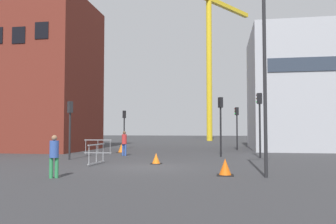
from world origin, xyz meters
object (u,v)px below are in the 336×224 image
object	(u,v)px
construction_crane	(211,44)
pedestrian_walking	(54,153)
traffic_cone_on_verge	(156,159)
traffic_cone_orange	(121,149)
traffic_light_verge	(221,117)
traffic_light_corner	(70,120)
streetlamp_tall	(269,60)
traffic_cone_by_barrier	(225,168)
traffic_light_crosswalk	(124,123)
pedestrian_waiting	(124,141)
traffic_light_near	(237,121)
traffic_light_island	(260,115)

from	to	relation	value
construction_crane	pedestrian_walking	bearing A→B (deg)	-95.86
traffic_cone_on_verge	traffic_cone_orange	xyz separation A→B (m)	(-4.41, 8.08, 0.05)
traffic_light_verge	traffic_light_corner	size ratio (longest dim) A/B	1.13
streetlamp_tall	traffic_cone_by_barrier	bearing A→B (deg)	174.01
traffic_light_verge	traffic_cone_by_barrier	world-z (taller)	traffic_light_verge
traffic_light_crosswalk	pedestrian_waiting	size ratio (longest dim) A/B	2.09
traffic_cone_by_barrier	pedestrian_walking	bearing A→B (deg)	-164.27
construction_crane	traffic_light_crosswalk	bearing A→B (deg)	-106.84
construction_crane	traffic_light_crosswalk	size ratio (longest dim) A/B	6.52
traffic_light_verge	traffic_cone_by_barrier	xyz separation A→B (m)	(0.25, -9.30, -2.38)
traffic_light_verge	pedestrian_waiting	world-z (taller)	traffic_light_verge
traffic_cone_on_verge	traffic_cone_orange	bearing A→B (deg)	118.65
traffic_cone_orange	traffic_cone_on_verge	bearing A→B (deg)	-61.35
traffic_light_near	traffic_cone_by_barrier	distance (m)	17.14
traffic_light_corner	traffic_cone_by_barrier	world-z (taller)	traffic_light_corner
pedestrian_waiting	traffic_cone_by_barrier	world-z (taller)	pedestrian_waiting
traffic_light_corner	pedestrian_walking	distance (m)	8.15
traffic_light_near	traffic_cone_on_verge	size ratio (longest dim) A/B	6.59
traffic_light_corner	pedestrian_walking	xyz separation A→B (m)	(2.91, -7.46, -1.47)
pedestrian_waiting	pedestrian_walking	bearing A→B (deg)	-87.46
traffic_light_near	pedestrian_walking	world-z (taller)	traffic_light_near
pedestrian_waiting	traffic_light_verge	bearing A→B (deg)	1.73
traffic_light_verge	traffic_cone_orange	size ratio (longest dim) A/B	5.83
construction_crane	traffic_cone_on_verge	size ratio (longest dim) A/B	40.59
traffic_light_near	pedestrian_waiting	distance (m)	11.34
streetlamp_tall	traffic_light_crosswalk	bearing A→B (deg)	122.67
traffic_light_crosswalk	traffic_light_verge	xyz separation A→B (m)	(9.02, -7.68, 0.25)
traffic_light_corner	traffic_light_crosswalk	bearing A→B (deg)	89.65
streetlamp_tall	traffic_cone_by_barrier	distance (m)	4.63
traffic_light_corner	pedestrian_waiting	xyz separation A→B (m)	(2.43, 3.45, -1.41)
pedestrian_waiting	traffic_cone_orange	world-z (taller)	pedestrian_waiting
traffic_light_crosswalk	traffic_cone_orange	xyz separation A→B (m)	(1.23, -4.90, -2.11)
construction_crane	traffic_light_island	distance (m)	34.87
streetlamp_tall	traffic_light_corner	bearing A→B (deg)	152.21
traffic_cone_by_barrier	traffic_light_near	bearing A→B (deg)	86.27
pedestrian_waiting	traffic_cone_orange	bearing A→B (deg)	110.71
traffic_light_verge	traffic_cone_on_verge	world-z (taller)	traffic_light_verge
streetlamp_tall	pedestrian_waiting	world-z (taller)	streetlamp_tall
traffic_light_crosswalk	streetlamp_tall	bearing A→B (deg)	-57.33
traffic_light_corner	traffic_cone_orange	world-z (taller)	traffic_light_corner
traffic_cone_orange	traffic_light_verge	bearing A→B (deg)	-19.64
traffic_light_crosswalk	traffic_cone_on_verge	world-z (taller)	traffic_light_crosswalk
construction_crane	traffic_cone_orange	size ratio (longest dim) A/B	34.08
traffic_light_corner	traffic_cone_on_verge	xyz separation A→B (m)	(5.72, -1.65, -2.15)
traffic_light_crosswalk	pedestrian_walking	bearing A→B (deg)	-81.39
pedestrian_waiting	traffic_light_crosswalk	bearing A→B (deg)	106.68
pedestrian_waiting	traffic_cone_orange	size ratio (longest dim) A/B	2.50
traffic_light_crosswalk	traffic_cone_on_verge	size ratio (longest dim) A/B	6.23
pedestrian_walking	pedestrian_waiting	size ratio (longest dim) A/B	0.95
traffic_light_crosswalk	pedestrian_waiting	xyz separation A→B (m)	(2.36, -7.88, -1.44)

